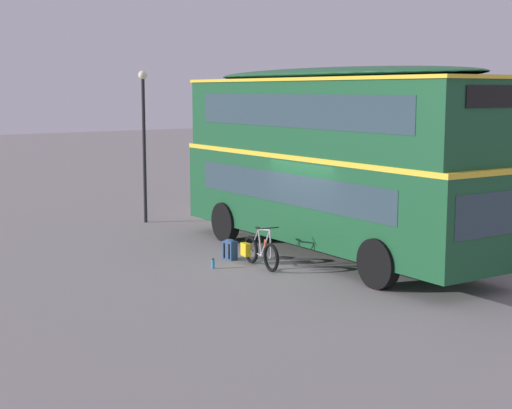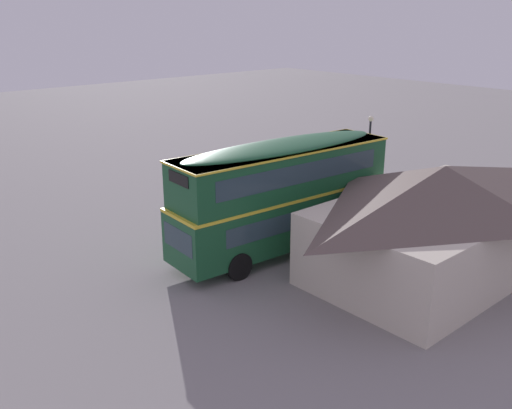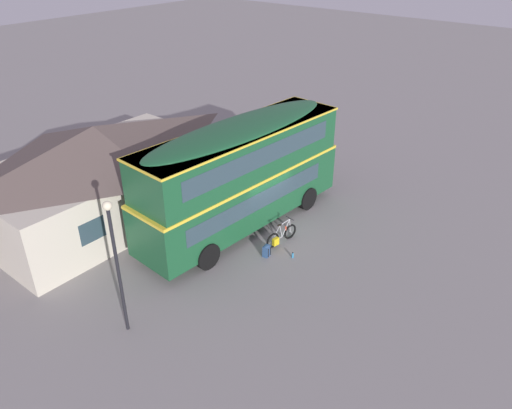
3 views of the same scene
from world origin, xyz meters
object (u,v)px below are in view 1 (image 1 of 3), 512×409
Objects in this scene: touring_bicycle at (259,252)px; water_bottle_blue_sports at (213,264)px; double_decker_bus at (330,153)px; backpack_on_ground at (230,249)px; street_lamp at (144,130)px.

touring_bicycle reaches higher than water_bottle_blue_sports.
double_decker_bus is at bearing 79.16° from water_bottle_blue_sports.
double_decker_bus is 3.16m from touring_bicycle.
backpack_on_ground is 1.07m from water_bottle_blue_sports.
touring_bicycle is at bearing 4.63° from backpack_on_ground.
double_decker_bus is 7.48m from street_lamp.
double_decker_bus is 6.12× the size of touring_bicycle.
double_decker_bus is 4.10m from water_bottle_blue_sports.
water_bottle_blue_sports is at bearing -117.70° from touring_bicycle.
backpack_on_ground reaches higher than water_bottle_blue_sports.
water_bottle_blue_sports is at bearing -15.77° from street_lamp.
street_lamp is at bearing 172.76° from touring_bicycle.
double_decker_bus is at bearing 62.66° from backpack_on_ground.
touring_bicycle is at bearing 62.30° from water_bottle_blue_sports.
backpack_on_ground is at bearing -9.29° from street_lamp.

